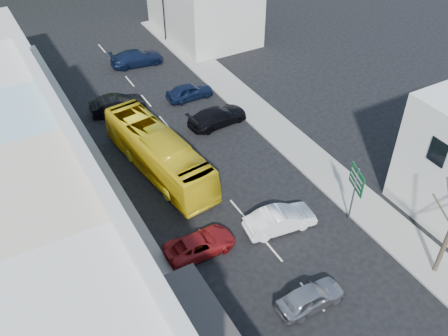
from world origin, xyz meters
TOP-DOWN VIEW (x-y plane):
  - ground at (0.00, 0.00)m, footprint 120.00×120.00m
  - sidewalk_left at (-7.50, 10.00)m, footprint 3.00×52.00m
  - sidewalk_right at (7.50, 10.00)m, footprint 3.00×52.00m
  - shopfront_row at (-12.49, 5.00)m, footprint 8.25×30.00m
  - distant_block_right at (11.00, 30.00)m, footprint 8.00×12.00m
  - bus at (-2.85, 10.45)m, footprint 3.88×11.82m
  - car_silver at (-0.49, -4.36)m, footprint 4.40×1.80m
  - car_white at (1.41, 1.29)m, footprint 4.59×2.33m
  - car_red at (-3.90, 2.05)m, footprint 4.63×1.96m
  - car_black_near at (3.74, 13.71)m, footprint 4.64×2.21m
  - car_navy_mid at (3.56, 18.46)m, footprint 4.42×1.85m
  - car_black_far at (-2.80, 19.48)m, footprint 4.55×2.22m
  - car_navy_far at (1.89, 26.77)m, footprint 4.70×2.40m
  - pedestrian_left at (-7.76, 0.01)m, footprint 0.45×0.63m
  - direction_sign at (5.80, -0.26)m, footprint 1.36×2.02m
  - traffic_signal at (6.60, 30.44)m, footprint 1.04×1.35m

SIDE VIEW (x-z plane):
  - ground at x=0.00m, z-range 0.00..0.00m
  - sidewalk_left at x=-7.50m, z-range 0.00..0.15m
  - sidewalk_right at x=7.50m, z-range 0.00..0.15m
  - car_silver at x=-0.49m, z-range 0.00..1.40m
  - car_white at x=1.41m, z-range 0.00..1.40m
  - car_red at x=-3.90m, z-range 0.00..1.40m
  - car_black_near at x=3.74m, z-range 0.00..1.40m
  - car_navy_mid at x=3.56m, z-range 0.00..1.40m
  - car_black_far at x=-2.80m, z-range 0.00..1.40m
  - car_navy_far at x=1.89m, z-range 0.00..1.40m
  - pedestrian_left at x=-7.76m, z-range 0.15..1.85m
  - bus at x=-2.85m, z-range 0.00..3.10m
  - direction_sign at x=5.80m, z-range 0.00..4.21m
  - traffic_signal at x=6.60m, z-range 0.00..5.52m
  - distant_block_right at x=11.00m, z-range 0.00..7.00m
  - shopfront_row at x=-12.49m, z-range 0.00..8.00m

